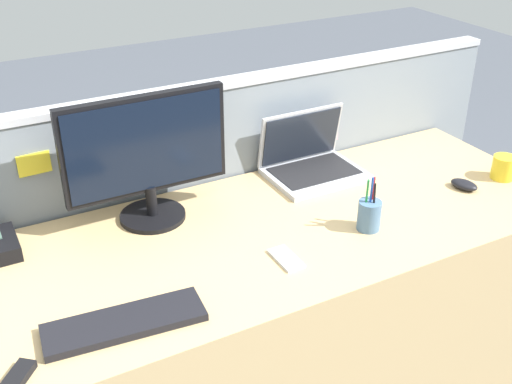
{
  "coord_description": "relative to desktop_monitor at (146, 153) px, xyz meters",
  "views": [
    {
      "loc": [
        -0.83,
        -1.5,
        1.84
      ],
      "look_at": [
        0.0,
        0.05,
        0.88
      ],
      "focal_mm": 44.24,
      "sensor_mm": 36.0,
      "label": 1
    }
  ],
  "objects": [
    {
      "name": "desktop_monitor",
      "position": [
        0.0,
        0.0,
        0.0
      ],
      "size": [
        0.54,
        0.22,
        0.43
      ],
      "color": "black",
      "rests_on": "desk"
    },
    {
      "name": "computer_mouse_right_hand",
      "position": [
        1.06,
        -0.34,
        -0.22
      ],
      "size": [
        0.09,
        0.11,
        0.03
      ],
      "primitive_type": "ellipsoid",
      "rotation": [
        0.0,
        0.0,
        0.31
      ],
      "color": "black",
      "rests_on": "desk"
    },
    {
      "name": "cell_phone_white_slab",
      "position": [
        0.27,
        -0.43,
        -0.23
      ],
      "size": [
        0.06,
        0.13,
        0.01
      ],
      "primitive_type": "cube",
      "rotation": [
        0.0,
        0.0,
        0.0
      ],
      "color": "silver",
      "rests_on": "desk"
    },
    {
      "name": "coffee_mug",
      "position": [
        1.25,
        -0.35,
        -0.19
      ],
      "size": [
        0.12,
        0.08,
        0.09
      ],
      "color": "yellow",
      "rests_on": "desk"
    },
    {
      "name": "desk",
      "position": [
        0.28,
        -0.26,
        -0.61
      ],
      "size": [
        2.16,
        0.78,
        0.76
      ],
      "primitive_type": "cube",
      "color": "tan",
      "rests_on": "ground_plane"
    },
    {
      "name": "keyboard_main",
      "position": [
        -0.25,
        -0.49,
        -0.22
      ],
      "size": [
        0.42,
        0.17,
        0.02
      ],
      "primitive_type": "cube",
      "rotation": [
        0.0,
        0.0,
        -0.1
      ],
      "color": "black",
      "rests_on": "desk"
    },
    {
      "name": "pen_cup",
      "position": [
        0.59,
        -0.4,
        -0.18
      ],
      "size": [
        0.07,
        0.07,
        0.18
      ],
      "color": "#4C7093",
      "rests_on": "desk"
    },
    {
      "name": "cubicle_divider",
      "position": [
        0.28,
        0.17,
        -0.43
      ],
      "size": [
        2.54,
        0.08,
        1.13
      ],
      "color": "gray",
      "rests_on": "ground_plane"
    },
    {
      "name": "laptop",
      "position": [
        0.64,
        0.03,
        -0.18
      ],
      "size": [
        0.35,
        0.27,
        0.23
      ],
      "color": "#B2B5BC",
      "rests_on": "desk"
    }
  ]
}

